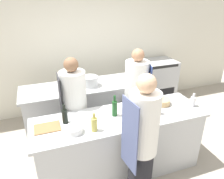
{
  "coord_description": "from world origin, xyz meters",
  "views": [
    {
      "loc": [
        -0.96,
        -2.35,
        2.51
      ],
      "look_at": [
        0.0,
        0.35,
        1.18
      ],
      "focal_mm": 35.0,
      "sensor_mm": 36.0,
      "label": 1
    }
  ],
  "objects_px": {
    "chef_at_stove": "(136,97)",
    "bottle_wine": "(155,106)",
    "bowl_mixing_large": "(74,130)",
    "stockpot": "(90,81)",
    "bowl_ceramic_blue": "(161,101)",
    "bottle_vinegar": "(94,124)",
    "bowl_wooden_salad": "(128,108)",
    "oven_range": "(154,82)",
    "chef_at_pass_far": "(75,111)",
    "bottle_olive_oil": "(193,101)",
    "bottle_cooking_oil": "(65,116)",
    "bottle_sauce": "(115,108)",
    "bowl_prep_small": "(151,119)",
    "chef_at_prep_near": "(142,145)"
  },
  "relations": [
    {
      "from": "chef_at_prep_near",
      "to": "bottle_cooking_oil",
      "type": "height_order",
      "value": "chef_at_prep_near"
    },
    {
      "from": "bottle_wine",
      "to": "bowl_ceramic_blue",
      "type": "bearing_deg",
      "value": 42.87
    },
    {
      "from": "oven_range",
      "to": "bowl_prep_small",
      "type": "distance_m",
      "value": 2.39
    },
    {
      "from": "bottle_olive_oil",
      "to": "stockpot",
      "type": "distance_m",
      "value": 1.74
    },
    {
      "from": "bottle_cooking_oil",
      "to": "chef_at_prep_near",
      "type": "bearing_deg",
      "value": -42.23
    },
    {
      "from": "bottle_cooking_oil",
      "to": "bowl_ceramic_blue",
      "type": "height_order",
      "value": "bottle_cooking_oil"
    },
    {
      "from": "chef_at_prep_near",
      "to": "stockpot",
      "type": "xyz_separation_m",
      "value": [
        -0.16,
        1.73,
        0.13
      ]
    },
    {
      "from": "bottle_vinegar",
      "to": "chef_at_stove",
      "type": "bearing_deg",
      "value": 40.64
    },
    {
      "from": "bottle_sauce",
      "to": "bowl_prep_small",
      "type": "height_order",
      "value": "bottle_sauce"
    },
    {
      "from": "oven_range",
      "to": "bottle_wine",
      "type": "relative_size",
      "value": 3.29
    },
    {
      "from": "bottle_wine",
      "to": "bowl_ceramic_blue",
      "type": "xyz_separation_m",
      "value": [
        0.24,
        0.22,
        -0.08
      ]
    },
    {
      "from": "chef_at_prep_near",
      "to": "bowl_prep_small",
      "type": "bearing_deg",
      "value": -47.56
    },
    {
      "from": "oven_range",
      "to": "bowl_wooden_salad",
      "type": "xyz_separation_m",
      "value": [
        -1.39,
        -1.68,
        0.47
      ]
    },
    {
      "from": "chef_at_pass_far",
      "to": "bowl_ceramic_blue",
      "type": "bearing_deg",
      "value": -107.36
    },
    {
      "from": "bottle_vinegar",
      "to": "bottle_cooking_oil",
      "type": "bearing_deg",
      "value": 136.42
    },
    {
      "from": "bowl_prep_small",
      "to": "stockpot",
      "type": "xyz_separation_m",
      "value": [
        -0.46,
        1.38,
        0.06
      ]
    },
    {
      "from": "chef_at_stove",
      "to": "bottle_wine",
      "type": "height_order",
      "value": "chef_at_stove"
    },
    {
      "from": "bowl_mixing_large",
      "to": "bowl_ceramic_blue",
      "type": "relative_size",
      "value": 0.8
    },
    {
      "from": "chef_at_stove",
      "to": "chef_at_pass_far",
      "type": "bearing_deg",
      "value": -69.29
    },
    {
      "from": "bottle_vinegar",
      "to": "chef_at_pass_far",
      "type": "bearing_deg",
      "value": 98.61
    },
    {
      "from": "bottle_cooking_oil",
      "to": "bowl_mixing_large",
      "type": "bearing_deg",
      "value": -75.0
    },
    {
      "from": "oven_range",
      "to": "bowl_wooden_salad",
      "type": "height_order",
      "value": "oven_range"
    },
    {
      "from": "bottle_vinegar",
      "to": "chef_at_prep_near",
      "type": "bearing_deg",
      "value": -41.27
    },
    {
      "from": "bottle_sauce",
      "to": "bowl_prep_small",
      "type": "distance_m",
      "value": 0.5
    },
    {
      "from": "bottle_sauce",
      "to": "stockpot",
      "type": "bearing_deg",
      "value": 93.27
    },
    {
      "from": "bottle_vinegar",
      "to": "stockpot",
      "type": "distance_m",
      "value": 1.37
    },
    {
      "from": "bowl_mixing_large",
      "to": "bowl_wooden_salad",
      "type": "distance_m",
      "value": 0.85
    },
    {
      "from": "bottle_cooking_oil",
      "to": "bottle_sauce",
      "type": "relative_size",
      "value": 0.88
    },
    {
      "from": "chef_at_pass_far",
      "to": "bottle_olive_oil",
      "type": "relative_size",
      "value": 7.98
    },
    {
      "from": "bottle_wine",
      "to": "bottle_sauce",
      "type": "height_order",
      "value": "bottle_wine"
    },
    {
      "from": "bowl_wooden_salad",
      "to": "bottle_wine",
      "type": "bearing_deg",
      "value": -30.47
    },
    {
      "from": "bowl_prep_small",
      "to": "chef_at_prep_near",
      "type": "bearing_deg",
      "value": -130.63
    },
    {
      "from": "bottle_wine",
      "to": "bowl_mixing_large",
      "type": "height_order",
      "value": "bottle_wine"
    },
    {
      "from": "bottle_sauce",
      "to": "oven_range",
      "type": "bearing_deg",
      "value": 46.75
    },
    {
      "from": "chef_at_stove",
      "to": "bowl_mixing_large",
      "type": "distance_m",
      "value": 1.43
    },
    {
      "from": "bowl_mixing_large",
      "to": "bowl_ceramic_blue",
      "type": "bearing_deg",
      "value": 11.33
    },
    {
      "from": "bottle_wine",
      "to": "bowl_mixing_large",
      "type": "distance_m",
      "value": 1.14
    },
    {
      "from": "bowl_mixing_large",
      "to": "oven_range",
      "type": "bearing_deg",
      "value": 40.96
    },
    {
      "from": "chef_at_stove",
      "to": "stockpot",
      "type": "distance_m",
      "value": 0.86
    },
    {
      "from": "bottle_olive_oil",
      "to": "bowl_ceramic_blue",
      "type": "distance_m",
      "value": 0.45
    },
    {
      "from": "chef_at_stove",
      "to": "bottle_wine",
      "type": "distance_m",
      "value": 0.76
    },
    {
      "from": "chef_at_stove",
      "to": "stockpot",
      "type": "bearing_deg",
      "value": -111.31
    },
    {
      "from": "oven_range",
      "to": "stockpot",
      "type": "height_order",
      "value": "stockpot"
    },
    {
      "from": "chef_at_pass_far",
      "to": "bottle_cooking_oil",
      "type": "distance_m",
      "value": 0.53
    },
    {
      "from": "chef_at_prep_near",
      "to": "bottle_sauce",
      "type": "xyz_separation_m",
      "value": [
        -0.1,
        0.64,
        0.16
      ]
    },
    {
      "from": "oven_range",
      "to": "bowl_prep_small",
      "type": "height_order",
      "value": "oven_range"
    },
    {
      "from": "bottle_sauce",
      "to": "bowl_wooden_salad",
      "type": "xyz_separation_m",
      "value": [
        0.22,
        0.04,
        -0.07
      ]
    },
    {
      "from": "chef_at_pass_far",
      "to": "bottle_cooking_oil",
      "type": "relative_size",
      "value": 6.3
    },
    {
      "from": "oven_range",
      "to": "bowl_prep_small",
      "type": "relative_size",
      "value": 5.99
    },
    {
      "from": "chef_at_stove",
      "to": "chef_at_pass_far",
      "type": "xyz_separation_m",
      "value": [
        -1.07,
        -0.08,
        -0.0
      ]
    }
  ]
}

